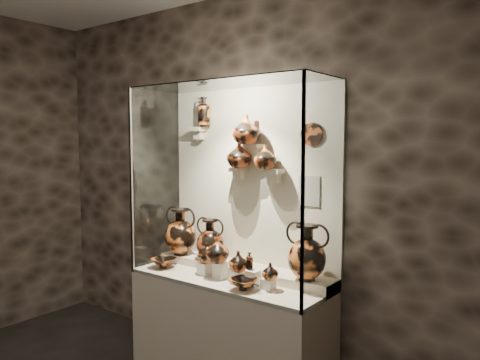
% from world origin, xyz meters
% --- Properties ---
extents(wall_back, '(5.00, 0.02, 3.20)m').
position_xyz_m(wall_back, '(0.00, 2.50, 1.60)').
color(wall_back, '#2B231B').
rests_on(wall_back, ground).
extents(plinth, '(1.70, 0.60, 0.80)m').
position_xyz_m(plinth, '(0.00, 2.18, 0.40)').
color(plinth, beige).
rests_on(plinth, floor).
extents(front_tier, '(1.68, 0.58, 0.03)m').
position_xyz_m(front_tier, '(0.00, 2.18, 0.82)').
color(front_tier, beige).
rests_on(front_tier, plinth).
extents(rear_tier, '(1.70, 0.25, 0.10)m').
position_xyz_m(rear_tier, '(0.00, 2.35, 0.85)').
color(rear_tier, beige).
rests_on(rear_tier, plinth).
extents(back_panel, '(1.70, 0.03, 1.60)m').
position_xyz_m(back_panel, '(0.00, 2.50, 1.60)').
color(back_panel, beige).
rests_on(back_panel, plinth).
extents(glass_front, '(1.70, 0.01, 1.60)m').
position_xyz_m(glass_front, '(0.00, 1.88, 1.60)').
color(glass_front, white).
rests_on(glass_front, plinth).
extents(glass_left, '(0.01, 0.60, 1.60)m').
position_xyz_m(glass_left, '(-0.85, 2.18, 1.60)').
color(glass_left, white).
rests_on(glass_left, plinth).
extents(glass_right, '(0.01, 0.60, 1.60)m').
position_xyz_m(glass_right, '(0.85, 2.18, 1.60)').
color(glass_right, white).
rests_on(glass_right, plinth).
extents(glass_top, '(1.70, 0.60, 0.01)m').
position_xyz_m(glass_top, '(0.00, 2.18, 2.40)').
color(glass_top, white).
rests_on(glass_top, back_panel).
extents(frame_post_left, '(0.02, 0.02, 1.60)m').
position_xyz_m(frame_post_left, '(-0.84, 1.89, 1.60)').
color(frame_post_left, gray).
rests_on(frame_post_left, plinth).
extents(frame_post_right, '(0.02, 0.02, 1.60)m').
position_xyz_m(frame_post_right, '(0.84, 1.89, 1.60)').
color(frame_post_right, gray).
rests_on(frame_post_right, plinth).
extents(pedestal_a, '(0.09, 0.09, 0.10)m').
position_xyz_m(pedestal_a, '(-0.22, 2.13, 0.88)').
color(pedestal_a, silver).
rests_on(pedestal_a, front_tier).
extents(pedestal_b, '(0.09, 0.09, 0.13)m').
position_xyz_m(pedestal_b, '(-0.05, 2.13, 0.90)').
color(pedestal_b, silver).
rests_on(pedestal_b, front_tier).
extents(pedestal_c, '(0.09, 0.09, 0.09)m').
position_xyz_m(pedestal_c, '(0.12, 2.13, 0.88)').
color(pedestal_c, silver).
rests_on(pedestal_c, front_tier).
extents(pedestal_d, '(0.09, 0.09, 0.12)m').
position_xyz_m(pedestal_d, '(0.28, 2.13, 0.89)').
color(pedestal_d, silver).
rests_on(pedestal_d, front_tier).
extents(pedestal_e, '(0.09, 0.09, 0.08)m').
position_xyz_m(pedestal_e, '(0.42, 2.13, 0.87)').
color(pedestal_e, silver).
rests_on(pedestal_e, front_tier).
extents(bracket_ul, '(0.14, 0.12, 0.04)m').
position_xyz_m(bracket_ul, '(-0.55, 2.42, 2.05)').
color(bracket_ul, beige).
rests_on(bracket_ul, back_panel).
extents(bracket_ca, '(0.14, 0.12, 0.04)m').
position_xyz_m(bracket_ca, '(-0.10, 2.42, 1.70)').
color(bracket_ca, beige).
rests_on(bracket_ca, back_panel).
extents(bracket_cb, '(0.10, 0.12, 0.04)m').
position_xyz_m(bracket_cb, '(0.10, 2.42, 1.90)').
color(bracket_cb, beige).
rests_on(bracket_cb, back_panel).
extents(bracket_cc, '(0.14, 0.12, 0.04)m').
position_xyz_m(bracket_cc, '(0.28, 2.42, 1.70)').
color(bracket_cc, beige).
rests_on(bracket_cc, back_panel).
extents(amphora_left, '(0.46, 0.46, 0.43)m').
position_xyz_m(amphora_left, '(-0.66, 2.30, 1.12)').
color(amphora_left, '#C66126').
rests_on(amphora_left, rear_tier).
extents(amphora_mid, '(0.33, 0.33, 0.36)m').
position_xyz_m(amphora_mid, '(-0.32, 2.32, 1.08)').
color(amphora_mid, '#983F1A').
rests_on(amphora_mid, rear_tier).
extents(amphora_right, '(0.45, 0.45, 0.43)m').
position_xyz_m(amphora_right, '(0.65, 2.30, 1.11)').
color(amphora_right, '#C66126').
rests_on(amphora_right, rear_tier).
extents(jug_a, '(0.18, 0.18, 0.17)m').
position_xyz_m(jug_a, '(-0.20, 2.15, 1.02)').
color(jug_a, '#C66126').
rests_on(jug_a, pedestal_a).
extents(jug_b, '(0.24, 0.24, 0.20)m').
position_xyz_m(jug_b, '(-0.07, 2.11, 1.06)').
color(jug_b, '#983F1A').
rests_on(jug_b, pedestal_b).
extents(jug_c, '(0.20, 0.20, 0.16)m').
position_xyz_m(jug_c, '(0.14, 2.12, 1.00)').
color(jug_c, '#C66126').
rests_on(jug_c, pedestal_c).
extents(jug_e, '(0.14, 0.14, 0.13)m').
position_xyz_m(jug_e, '(0.45, 2.11, 0.97)').
color(jug_e, '#C66126').
rests_on(jug_e, pedestal_e).
extents(lekythos_small, '(0.09, 0.09, 0.15)m').
position_xyz_m(lekythos_small, '(0.24, 2.13, 1.03)').
color(lekythos_small, '#983F1A').
rests_on(lekythos_small, pedestal_d).
extents(kylix_left, '(0.32, 0.29, 0.11)m').
position_xyz_m(kylix_left, '(-0.63, 2.06, 0.88)').
color(kylix_left, '#983F1A').
rests_on(kylix_left, front_tier).
extents(kylix_right, '(0.32, 0.30, 0.11)m').
position_xyz_m(kylix_right, '(0.28, 2.00, 0.88)').
color(kylix_right, '#C66126').
rests_on(kylix_right, front_tier).
extents(lekythos_tall, '(0.13, 0.13, 0.30)m').
position_xyz_m(lekythos_tall, '(-0.46, 2.41, 2.22)').
color(lekythos_tall, '#C66126').
rests_on(lekythos_tall, bracket_ul).
extents(ovoid_vase_a, '(0.23, 0.23, 0.22)m').
position_xyz_m(ovoid_vase_a, '(-0.03, 2.36, 1.83)').
color(ovoid_vase_a, '#983F1A').
rests_on(ovoid_vase_a, bracket_ca).
extents(ovoid_vase_b, '(0.24, 0.24, 0.24)m').
position_xyz_m(ovoid_vase_b, '(0.05, 2.35, 2.04)').
color(ovoid_vase_b, '#983F1A').
rests_on(ovoid_vase_b, bracket_cb).
extents(ovoid_vase_c, '(0.23, 0.23, 0.20)m').
position_xyz_m(ovoid_vase_c, '(0.22, 2.38, 1.82)').
color(ovoid_vase_c, '#983F1A').
rests_on(ovoid_vase_c, bracket_cc).
extents(wall_plate, '(0.18, 0.02, 0.18)m').
position_xyz_m(wall_plate, '(0.59, 2.47, 2.00)').
color(wall_plate, '#9E4B1F').
rests_on(wall_plate, back_panel).
extents(info_placard, '(0.18, 0.01, 0.24)m').
position_xyz_m(info_placard, '(0.57, 2.47, 1.55)').
color(info_placard, beige).
rests_on(info_placard, back_panel).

